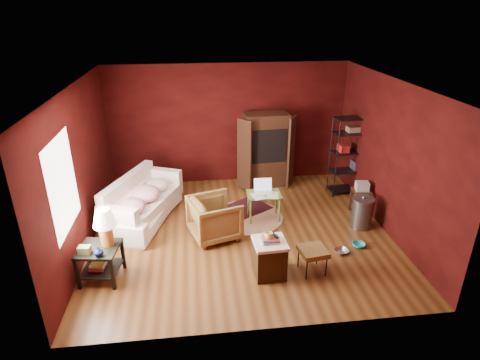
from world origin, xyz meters
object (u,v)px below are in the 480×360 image
at_px(side_table, 102,238).
at_px(hamper, 269,257).
at_px(sofa, 144,200).
at_px(laptop_desk, 264,196).
at_px(wire_shelving, 351,152).
at_px(armchair, 215,216).
at_px(tv_armoire, 266,149).

distance_m(side_table, hamper, 2.61).
relative_size(sofa, hamper, 3.09).
height_order(hamper, laptop_desk, laptop_desk).
distance_m(hamper, wire_shelving, 3.72).
bearing_deg(sofa, armchair, -104.44).
height_order(laptop_desk, wire_shelving, wire_shelving).
xyz_separation_m(tv_armoire, wire_shelving, (1.82, -0.62, 0.07)).
xyz_separation_m(hamper, tv_armoire, (0.54, 3.43, 0.58)).
relative_size(sofa, tv_armoire, 1.26).
bearing_deg(sofa, tv_armoire, -46.65).
distance_m(sofa, tv_armoire, 3.05).
bearing_deg(wire_shelving, side_table, -157.82).
height_order(sofa, side_table, side_table).
xyz_separation_m(armchair, side_table, (-1.78, -0.98, 0.28)).
bearing_deg(tv_armoire, laptop_desk, -105.43).
bearing_deg(wire_shelving, laptop_desk, -160.13).
bearing_deg(hamper, laptop_desk, 82.98).
height_order(side_table, hamper, side_table).
xyz_separation_m(sofa, side_table, (-0.43, -1.79, 0.28)).
bearing_deg(side_table, hamper, -5.88).
xyz_separation_m(side_table, wire_shelving, (4.93, 2.54, 0.26)).
xyz_separation_m(armchair, tv_armoire, (1.33, 2.18, 0.48)).
height_order(sofa, wire_shelving, wire_shelving).
xyz_separation_m(sofa, armchair, (1.36, -0.81, -0.00)).
bearing_deg(armchair, wire_shelving, -80.74).
distance_m(hamper, tv_armoire, 3.52).
height_order(side_table, wire_shelving, wire_shelving).
xyz_separation_m(sofa, hamper, (2.14, -2.06, -0.11)).
bearing_deg(laptop_desk, tv_armoire, 79.66).
distance_m(sofa, side_table, 1.87).
bearing_deg(laptop_desk, armchair, -150.11).
height_order(sofa, hamper, sofa).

